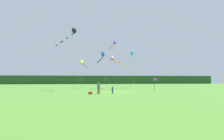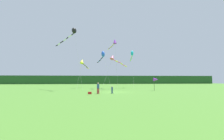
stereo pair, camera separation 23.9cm
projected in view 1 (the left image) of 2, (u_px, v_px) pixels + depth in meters
The scene contains 12 objects.
ground_plane at pixel (116, 92), 24.49m from camera, with size 120.00×120.00×0.00m, color #4C842D.
distant_treeline at pixel (104, 80), 69.31m from camera, with size 108.00×2.46×3.88m, color #234C23.
person_adult at pixel (99, 87), 21.63m from camera, with size 0.37×0.37×1.67m.
person_child at pixel (113, 89), 22.07m from camera, with size 0.25×0.25×1.14m.
cooler_box at pixel (90, 93), 21.12m from camera, with size 0.52×0.34×0.33m, color red.
banner_flag_pole at pixel (156, 80), 27.59m from camera, with size 0.90×0.70×2.57m.
kite_black at pixel (72, 33), 29.85m from camera, with size 7.14×7.32×12.66m.
kite_purple at pixel (114, 42), 36.80m from camera, with size 2.07×5.23×12.31m.
kite_cyan at pixel (132, 54), 37.42m from camera, with size 1.12×8.34×9.57m.
kite_rainbow at pixel (114, 58), 32.16m from camera, with size 6.39×7.43×7.69m.
kite_blue at pixel (103, 55), 33.83m from camera, with size 3.02×7.38×8.82m.
kite_yellow at pixel (82, 62), 36.44m from camera, with size 2.13×8.12×7.36m.
Camera 1 is at (-3.02, -24.50, 2.14)m, focal length 23.36 mm.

